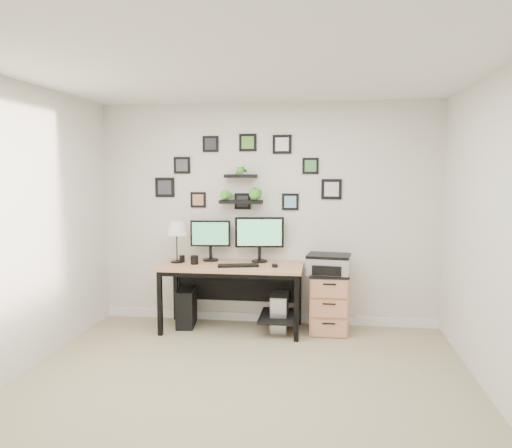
% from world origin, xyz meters
% --- Properties ---
extents(room, '(4.00, 4.00, 4.00)m').
position_xyz_m(room, '(0.00, 1.98, 0.05)').
color(room, tan).
rests_on(room, ground).
extents(desk, '(1.60, 0.70, 0.75)m').
position_xyz_m(desk, '(-0.33, 1.67, 0.63)').
color(desk, tan).
rests_on(desk, ground).
extents(monitor_left, '(0.47, 0.20, 0.48)m').
position_xyz_m(monitor_left, '(-0.66, 1.86, 1.03)').
color(monitor_left, black).
rests_on(monitor_left, desk).
extents(monitor_right, '(0.57, 0.21, 0.53)m').
position_xyz_m(monitor_right, '(-0.08, 1.86, 1.06)').
color(monitor_right, black).
rests_on(monitor_right, desk).
extents(keyboard, '(0.48, 0.24, 0.02)m').
position_xyz_m(keyboard, '(-0.28, 1.56, 0.76)').
color(keyboard, black).
rests_on(keyboard, desk).
extents(mouse, '(0.07, 0.10, 0.03)m').
position_xyz_m(mouse, '(0.13, 1.59, 0.76)').
color(mouse, black).
rests_on(mouse, desk).
extents(table_lamp, '(0.24, 0.24, 0.49)m').
position_xyz_m(table_lamp, '(-1.02, 1.71, 1.14)').
color(table_lamp, black).
rests_on(table_lamp, desk).
extents(mug, '(0.09, 0.09, 0.10)m').
position_xyz_m(mug, '(-0.79, 1.63, 0.80)').
color(mug, black).
rests_on(mug, desk).
extents(pen_cup, '(0.06, 0.06, 0.08)m').
position_xyz_m(pen_cup, '(-0.97, 1.74, 0.79)').
color(pen_cup, black).
rests_on(pen_cup, desk).
extents(pc_tower_black, '(0.25, 0.46, 0.44)m').
position_xyz_m(pc_tower_black, '(-0.92, 1.72, 0.22)').
color(pc_tower_black, black).
rests_on(pc_tower_black, ground).
extents(pc_tower_grey, '(0.19, 0.42, 0.41)m').
position_xyz_m(pc_tower_grey, '(0.18, 1.71, 0.21)').
color(pc_tower_grey, gray).
rests_on(pc_tower_grey, ground).
extents(file_cabinet, '(0.43, 0.53, 0.67)m').
position_xyz_m(file_cabinet, '(0.73, 1.72, 0.34)').
color(file_cabinet, tan).
rests_on(file_cabinet, ground).
extents(printer, '(0.51, 0.43, 0.21)m').
position_xyz_m(printer, '(0.72, 1.70, 0.78)').
color(printer, silver).
rests_on(printer, file_cabinet).
extents(wall_decor, '(2.23, 0.18, 0.89)m').
position_xyz_m(wall_decor, '(-0.28, 1.93, 1.68)').
color(wall_decor, black).
rests_on(wall_decor, ground).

